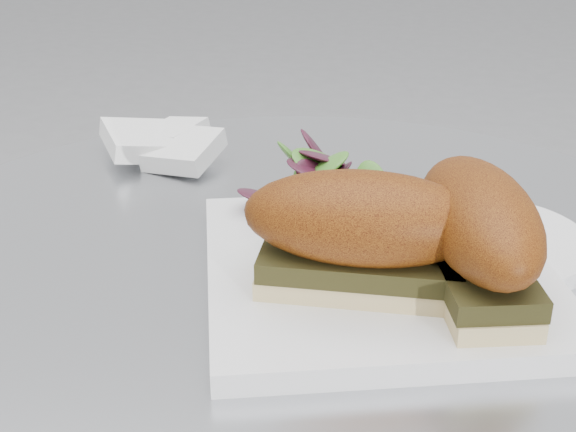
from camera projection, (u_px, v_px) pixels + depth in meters
The scene contains 6 objects.
plate at pixel (377, 272), 0.56m from camera, with size 0.23×0.23×0.02m, color white.
sandwich_left at pixel (362, 231), 0.50m from camera, with size 0.15×0.07×0.08m.
sandwich_right at pixel (478, 231), 0.50m from camera, with size 0.10×0.16×0.08m.
salad at pixel (325, 185), 0.61m from camera, with size 0.10×0.10×0.05m, color #559330, non-canonical shape.
napkin at pixel (166, 153), 0.76m from camera, with size 0.10×0.10×0.02m, color white, non-canonical shape.
saucer at pixel (493, 243), 0.60m from camera, with size 0.14×0.14×0.01m, color white.
Camera 1 is at (0.06, -0.49, 1.02)m, focal length 50.00 mm.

